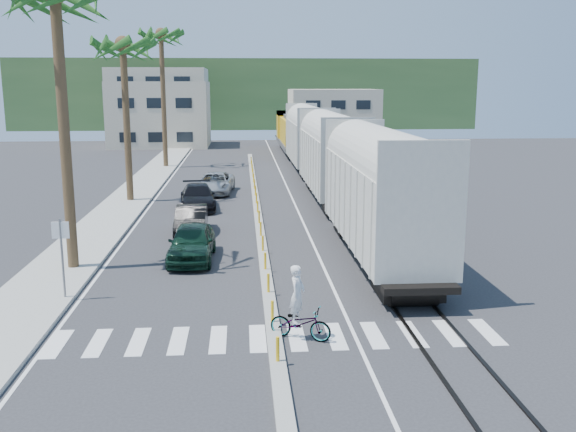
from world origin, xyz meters
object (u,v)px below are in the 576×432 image
object	(u,v)px
car_lead	(192,242)
cyclist	(300,316)
street_sign	(62,248)
car_second	(191,220)

from	to	relation	value
car_lead	cyclist	xyz separation A→B (m)	(3.93, -9.27, -0.08)
street_sign	car_lead	xyz separation A→B (m)	(4.15, 5.15, -1.17)
street_sign	cyclist	distance (m)	9.16
car_lead	cyclist	bearing A→B (deg)	-65.49
street_sign	car_lead	size ratio (longest dim) A/B	0.63
car_lead	car_second	size ratio (longest dim) A/B	1.07
street_sign	car_second	distance (m)	10.96
street_sign	cyclist	bearing A→B (deg)	-27.02
car_second	street_sign	bearing A→B (deg)	-111.00
cyclist	car_lead	bearing A→B (deg)	47.73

